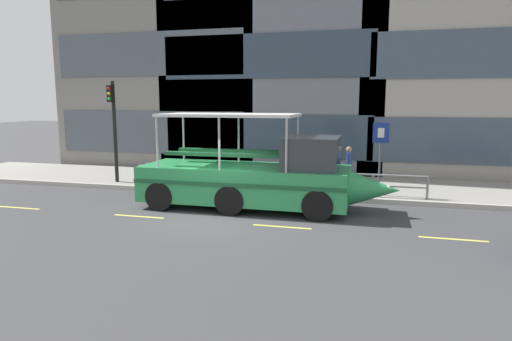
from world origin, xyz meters
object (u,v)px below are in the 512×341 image
object	(u,v)px
pedestrian_mid_left	(286,161)
parking_sign	(380,146)
duck_tour_boat	(259,178)
pedestrian_near_bow	(349,163)
traffic_light_pole	(114,122)

from	to	relation	value
pedestrian_mid_left	parking_sign	bearing A→B (deg)	-13.75
duck_tour_boat	pedestrian_near_bow	world-z (taller)	duck_tour_boat
parking_sign	pedestrian_near_bow	bearing A→B (deg)	138.32
pedestrian_mid_left	duck_tour_boat	bearing A→B (deg)	-94.83
parking_sign	pedestrian_mid_left	world-z (taller)	parking_sign
pedestrian_near_bow	pedestrian_mid_left	xyz separation A→B (m)	(-2.60, -0.15, 0.01)
duck_tour_boat	pedestrian_near_bow	size ratio (longest dim) A/B	5.21
duck_tour_boat	pedestrian_near_bow	distance (m)	4.63
traffic_light_pole	pedestrian_mid_left	distance (m)	7.77
traffic_light_pole	parking_sign	bearing A→B (deg)	0.13
duck_tour_boat	pedestrian_mid_left	distance (m)	3.48
pedestrian_near_bow	pedestrian_mid_left	distance (m)	2.60
pedestrian_near_bow	pedestrian_mid_left	bearing A→B (deg)	-176.74
parking_sign	duck_tour_boat	world-z (taller)	duck_tour_boat
traffic_light_pole	pedestrian_near_bow	xyz separation A→B (m)	(10.13, 1.11, -1.63)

